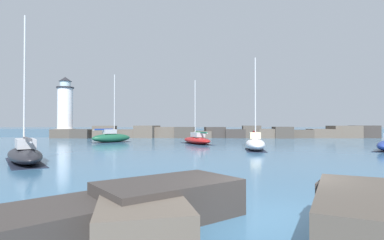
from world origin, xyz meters
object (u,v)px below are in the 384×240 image
(sailboat_moored_4, at_px, (255,143))
(lighthouse, at_px, (65,112))
(sailboat_moored_0, at_px, (197,140))
(sailboat_moored_3, at_px, (111,137))
(sailboat_moored_2, at_px, (25,154))

(sailboat_moored_4, bearing_deg, lighthouse, 137.38)
(sailboat_moored_0, xyz_separation_m, sailboat_moored_3, (-12.55, 3.29, 0.18))
(lighthouse, xyz_separation_m, sailboat_moored_3, (13.95, -16.45, -4.51))
(sailboat_moored_0, distance_m, sailboat_moored_4, 11.62)
(lighthouse, relative_size, sailboat_moored_2, 1.18)
(sailboat_moored_2, relative_size, sailboat_moored_3, 1.03)
(sailboat_moored_0, distance_m, sailboat_moored_2, 23.45)
(sailboat_moored_2, height_order, sailboat_moored_4, sailboat_moored_2)
(sailboat_moored_0, relative_size, sailboat_moored_2, 0.84)
(sailboat_moored_0, distance_m, sailboat_moored_3, 12.97)
(sailboat_moored_2, bearing_deg, sailboat_moored_0, 59.04)
(sailboat_moored_3, height_order, sailboat_moored_4, sailboat_moored_3)
(sailboat_moored_2, bearing_deg, sailboat_moored_3, 91.18)
(sailboat_moored_4, bearing_deg, sailboat_moored_3, 144.10)
(lighthouse, distance_m, sailboat_moored_0, 33.37)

